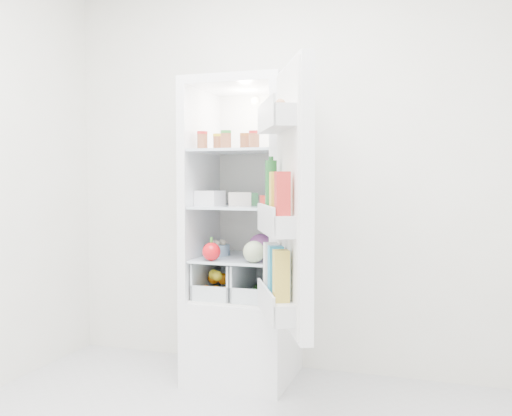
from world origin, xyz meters
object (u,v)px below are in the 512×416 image
(fridge_door, at_px, (288,204))
(mushroom_bowl, at_px, (218,250))
(refrigerator, at_px, (246,269))
(red_cabbage, at_px, (261,246))

(fridge_door, bearing_deg, mushroom_bowl, 20.81)
(refrigerator, xyz_separation_m, fridge_door, (0.43, -0.61, 0.43))
(mushroom_bowl, distance_m, fridge_door, 0.88)
(red_cabbage, xyz_separation_m, mushroom_bowl, (-0.30, 0.08, -0.04))
(refrigerator, bearing_deg, red_cabbage, -41.67)
(refrigerator, xyz_separation_m, red_cabbage, (0.14, -0.12, 0.16))
(mushroom_bowl, bearing_deg, red_cabbage, -14.54)
(refrigerator, relative_size, red_cabbage, 12.13)
(refrigerator, distance_m, fridge_door, 0.86)
(red_cabbage, bearing_deg, mushroom_bowl, 165.46)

